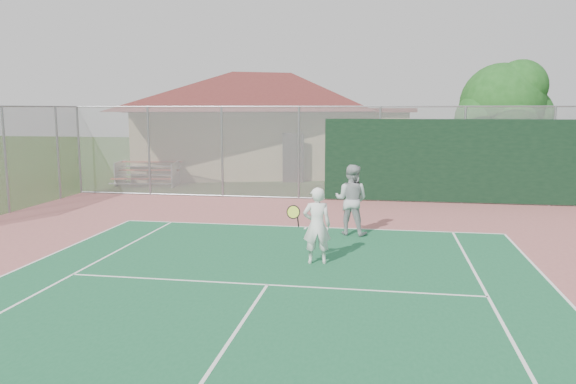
{
  "coord_description": "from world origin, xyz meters",
  "views": [
    {
      "loc": [
        2.18,
        -3.91,
        3.42
      ],
      "look_at": [
        -0.23,
        10.13,
        1.3
      ],
      "focal_mm": 35.0,
      "sensor_mm": 36.0,
      "label": 1
    }
  ],
  "objects_px": {
    "clubhouse": "(266,113)",
    "bleachers": "(147,173)",
    "player_white_front": "(316,226)",
    "player_grey_back": "(351,200)",
    "tree": "(504,108)"
  },
  "relations": [
    {
      "from": "tree",
      "to": "player_white_front",
      "type": "relative_size",
      "value": 3.08
    },
    {
      "from": "player_grey_back",
      "to": "tree",
      "type": "bearing_deg",
      "value": -111.65
    },
    {
      "from": "tree",
      "to": "bleachers",
      "type": "bearing_deg",
      "value": 176.11
    },
    {
      "from": "bleachers",
      "to": "player_grey_back",
      "type": "distance_m",
      "value": 13.04
    },
    {
      "from": "clubhouse",
      "to": "bleachers",
      "type": "height_order",
      "value": "clubhouse"
    },
    {
      "from": "clubhouse",
      "to": "tree",
      "type": "xyz_separation_m",
      "value": [
        10.84,
        -7.32,
        0.28
      ]
    },
    {
      "from": "bleachers",
      "to": "player_white_front",
      "type": "relative_size",
      "value": 1.75
    },
    {
      "from": "bleachers",
      "to": "player_grey_back",
      "type": "height_order",
      "value": "player_grey_back"
    },
    {
      "from": "player_white_front",
      "to": "clubhouse",
      "type": "bearing_deg",
      "value": -84.63
    },
    {
      "from": "clubhouse",
      "to": "player_white_front",
      "type": "xyz_separation_m",
      "value": [
        4.93,
        -18.04,
        -2.31
      ]
    },
    {
      "from": "tree",
      "to": "player_grey_back",
      "type": "distance_m",
      "value": 9.68
    },
    {
      "from": "tree",
      "to": "player_grey_back",
      "type": "xyz_separation_m",
      "value": [
        -5.33,
        -7.68,
        -2.49
      ]
    },
    {
      "from": "clubhouse",
      "to": "player_white_front",
      "type": "relative_size",
      "value": 9.72
    },
    {
      "from": "tree",
      "to": "player_grey_back",
      "type": "height_order",
      "value": "tree"
    },
    {
      "from": "player_white_front",
      "to": "player_grey_back",
      "type": "relative_size",
      "value": 0.89
    }
  ]
}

